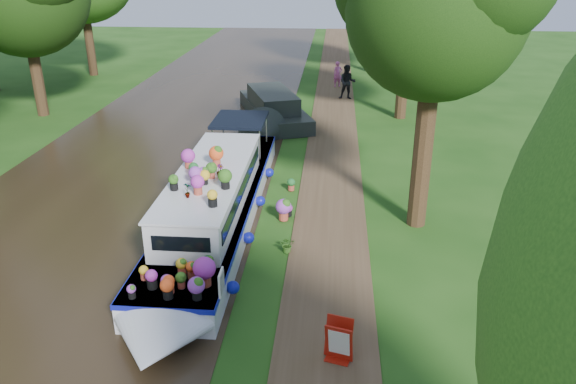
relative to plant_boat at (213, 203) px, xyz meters
The scene contains 9 objects.
ground 3.21m from the plant_boat, 43.34° to the right, with size 100.00×100.00×0.00m, color #1B4210.
canal_water 4.39m from the plant_boat, 150.49° to the right, with size 10.00×100.00×0.02m, color black.
towpath 4.14m from the plant_boat, 31.61° to the right, with size 2.20×100.00×0.03m, color #473521.
plant_boat is the anchor object (origin of this frame).
second_boat 11.76m from the plant_boat, 87.56° to the left, with size 4.36×8.20×1.49m.
sandwich_board 6.68m from the plant_boat, 56.26° to the right, with size 0.59×0.57×0.89m.
pedestrian_pink 19.89m from the plant_boat, 79.53° to the left, with size 0.55×0.36×1.52m, color #E25D7B.
pedestrian_dark 16.97m from the plant_boat, 75.85° to the left, with size 0.92×0.72×1.89m, color black.
verge_plant 2.67m from the plant_boat, 27.61° to the right, with size 0.42×0.36×0.46m, color #396C20.
Camera 1 is at (1.20, -12.61, 7.63)m, focal length 35.00 mm.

